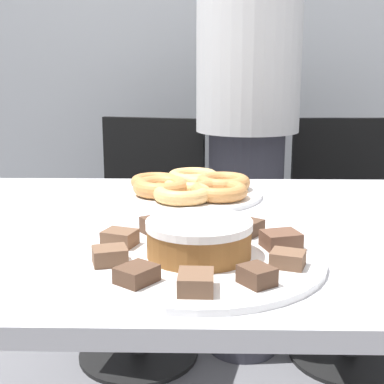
# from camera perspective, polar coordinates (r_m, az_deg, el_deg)

# --- Properties ---
(wall_back) EXTENTS (8.00, 0.05, 2.60)m
(wall_back) POSITION_cam_1_polar(r_m,az_deg,el_deg) (2.53, 2.40, 18.86)
(wall_back) COLOR #B2B7BC
(wall_back) RESTS_ON ground_plane
(table) EXTENTS (1.60, 0.86, 0.75)m
(table) POSITION_cam_1_polar(r_m,az_deg,el_deg) (1.06, 3.72, -8.08)
(table) COLOR silver
(table) RESTS_ON ground_plane
(person_standing) EXTENTS (0.36, 0.36, 1.67)m
(person_standing) POSITION_cam_1_polar(r_m,az_deg,el_deg) (1.88, 5.93, 7.99)
(person_standing) COLOR #383842
(person_standing) RESTS_ON ground_plane
(office_chair_left) EXTENTS (0.53, 0.53, 0.86)m
(office_chair_left) POSITION_cam_1_polar(r_m,az_deg,el_deg) (1.98, -5.34, -5.88)
(office_chair_left) COLOR black
(office_chair_left) RESTS_ON ground_plane
(office_chair_right) EXTENTS (0.46, 0.46, 0.86)m
(office_chair_right) POSITION_cam_1_polar(r_m,az_deg,el_deg) (2.04, 16.59, -5.79)
(office_chair_right) COLOR black
(office_chair_right) RESTS_ON ground_plane
(plate_cake) EXTENTS (0.38, 0.38, 0.01)m
(plate_cake) POSITION_cam_1_polar(r_m,az_deg,el_deg) (0.83, 0.75, -7.09)
(plate_cake) COLOR white
(plate_cake) RESTS_ON table
(plate_donuts) EXTENTS (0.34, 0.34, 0.01)m
(plate_donuts) POSITION_cam_1_polar(r_m,az_deg,el_deg) (1.24, -0.50, -0.24)
(plate_donuts) COLOR white
(plate_donuts) RESTS_ON table
(frosted_cake) EXTENTS (0.16, 0.16, 0.06)m
(frosted_cake) POSITION_cam_1_polar(r_m,az_deg,el_deg) (0.82, 0.76, -4.92)
(frosted_cake) COLOR brown
(frosted_cake) RESTS_ON plate_cake
(lamington_0) EXTENTS (0.06, 0.07, 0.02)m
(lamington_0) POSITION_cam_1_polar(r_m,az_deg,el_deg) (0.73, -5.92, -8.72)
(lamington_0) COLOR #513828
(lamington_0) RESTS_ON plate_cake
(lamington_1) EXTENTS (0.05, 0.05, 0.02)m
(lamington_1) POSITION_cam_1_polar(r_m,az_deg,el_deg) (0.69, 0.41, -9.59)
(lamington_1) COLOR brown
(lamington_1) RESTS_ON plate_cake
(lamington_2) EXTENTS (0.06, 0.06, 0.02)m
(lamington_2) POSITION_cam_1_polar(r_m,az_deg,el_deg) (0.72, 6.94, -8.83)
(lamington_2) COLOR #513828
(lamington_2) RESTS_ON plate_cake
(lamington_3) EXTENTS (0.06, 0.05, 0.02)m
(lamington_3) POSITION_cam_1_polar(r_m,az_deg,el_deg) (0.79, 10.17, -7.05)
(lamington_3) COLOR brown
(lamington_3) RESTS_ON plate_cake
(lamington_4) EXTENTS (0.07, 0.06, 0.03)m
(lamington_4) POSITION_cam_1_polar(r_m,az_deg,el_deg) (0.87, 9.46, -5.05)
(lamington_4) COLOR brown
(lamington_4) RESTS_ON plate_cake
(lamington_5) EXTENTS (0.06, 0.06, 0.02)m
(lamington_5) POSITION_cam_1_polar(r_m,az_deg,el_deg) (0.93, 5.92, -3.79)
(lamington_5) COLOR #513828
(lamington_5) RESTS_ON plate_cake
(lamington_6) EXTENTS (0.05, 0.05, 0.02)m
(lamington_6) POSITION_cam_1_polar(r_m,az_deg,el_deg) (0.95, 1.01, -3.39)
(lamington_6) COLOR brown
(lamington_6) RESTS_ON plate_cake
(lamington_7) EXTENTS (0.06, 0.06, 0.03)m
(lamington_7) POSITION_cam_1_polar(r_m,az_deg,el_deg) (0.93, -3.97, -3.59)
(lamington_7) COLOR #513828
(lamington_7) RESTS_ON plate_cake
(lamington_8) EXTENTS (0.06, 0.06, 0.03)m
(lamington_8) POSITION_cam_1_polar(r_m,az_deg,el_deg) (0.87, -7.70, -4.88)
(lamington_8) COLOR brown
(lamington_8) RESTS_ON plate_cake
(lamington_9) EXTENTS (0.06, 0.05, 0.02)m
(lamington_9) POSITION_cam_1_polar(r_m,az_deg,el_deg) (0.80, -8.76, -6.72)
(lamington_9) COLOR brown
(lamington_9) RESTS_ON plate_cake
(donut_0) EXTENTS (0.11, 0.11, 0.03)m
(donut_0) POSITION_cam_1_polar(r_m,az_deg,el_deg) (1.24, -0.50, 0.64)
(donut_0) COLOR #E5AD66
(donut_0) RESTS_ON plate_donuts
(donut_1) EXTENTS (0.13, 0.13, 0.03)m
(donut_1) POSITION_cam_1_polar(r_m,az_deg,el_deg) (1.27, 3.25, 1.04)
(donut_1) COLOR #C68447
(donut_1) RESTS_ON plate_donuts
(donut_2) EXTENTS (0.13, 0.13, 0.03)m
(donut_2) POSITION_cam_1_polar(r_m,az_deg,el_deg) (1.34, 0.10, 1.62)
(donut_2) COLOR #E5AD66
(donut_2) RESTS_ON plate_donuts
(donut_3) EXTENTS (0.12, 0.12, 0.03)m
(donut_3) POSITION_cam_1_polar(r_m,az_deg,el_deg) (1.29, -3.95, 1.14)
(donut_3) COLOR #C68447
(donut_3) RESTS_ON plate_donuts
(donut_4) EXTENTS (0.13, 0.13, 0.04)m
(donut_4) POSITION_cam_1_polar(r_m,az_deg,el_deg) (1.21, -3.29, 0.54)
(donut_4) COLOR #C68447
(donut_4) RESTS_ON plate_donuts
(donut_5) EXTENTS (0.13, 0.13, 0.03)m
(donut_5) POSITION_cam_1_polar(r_m,az_deg,el_deg) (1.16, -1.01, -0.17)
(donut_5) COLOR #E5AD66
(donut_5) RESTS_ON plate_donuts
(donut_6) EXTENTS (0.13, 0.13, 0.03)m
(donut_6) POSITION_cam_1_polar(r_m,az_deg,el_deg) (1.18, 2.88, 0.12)
(donut_6) COLOR #C68447
(donut_6) RESTS_ON plate_donuts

